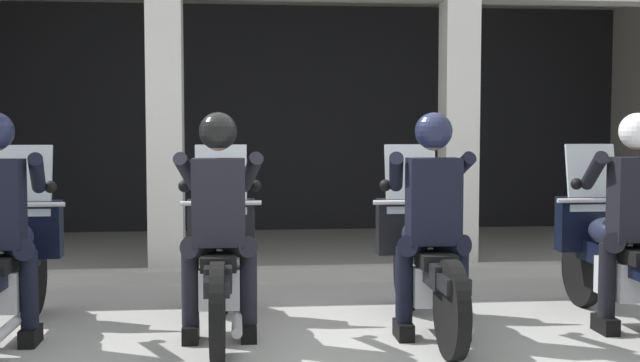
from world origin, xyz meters
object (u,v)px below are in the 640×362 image
police_officer_center_left (219,206)px  police_officer_far_right (635,203)px  motorcycle_far_left (11,265)px  motorcycle_center_left (220,263)px  motorcycle_center_right (423,261)px  police_officer_center_right (432,205)px  motorcycle_far_right (615,257)px

police_officer_center_left → police_officer_far_right: (2.96, -0.06, 0.00)m
motorcycle_far_left → police_officer_center_left: size_ratio=1.29×
motorcycle_center_left → motorcycle_center_right: bearing=1.3°
police_officer_center_left → police_officer_far_right: same height
police_officer_center_right → police_officer_center_left: bearing=-172.9°
police_officer_center_right → motorcycle_far_right: size_ratio=0.78×
police_officer_center_left → police_officer_far_right: bearing=2.9°
motorcycle_far_right → police_officer_center_right: bearing=-161.9°
motorcycle_far_right → police_officer_far_right: 0.52m
motorcycle_far_left → police_officer_far_right: (4.45, -0.37, 0.44)m
police_officer_center_right → police_officer_far_right: (1.48, 0.01, 0.00)m
motorcycle_center_right → police_officer_center_right: bearing=-80.5°
motorcycle_center_left → motorcycle_far_right: (2.96, -0.06, 0.00)m
motorcycle_center_right → police_officer_far_right: 1.57m
police_officer_center_right → police_officer_far_right: size_ratio=1.00×
motorcycle_center_right → police_officer_center_right: police_officer_center_right is taller
police_officer_center_left → police_officer_center_right: same height
motorcycle_far_right → motorcycle_far_left: bearing=-174.2°
motorcycle_center_right → police_officer_far_right: bearing=-0.6°
police_officer_center_right → motorcycle_far_right: (1.48, 0.30, -0.44)m
motorcycle_center_left → motorcycle_far_right: 2.97m
motorcycle_center_left → police_officer_center_right: bearing=-9.4°
motorcycle_center_left → motorcycle_center_right: same height
motorcycle_center_left → motorcycle_far_right: bearing=2.9°
police_officer_center_left → motorcycle_center_right: bearing=12.2°
motorcycle_center_left → police_officer_center_left: size_ratio=1.29×
motorcycle_center_right → motorcycle_far_right: 1.48m
police_officer_center_right → motorcycle_center_right: bearing=99.5°
motorcycle_center_left → police_officer_center_right: (1.48, -0.35, 0.44)m
motorcycle_far_right → police_officer_far_right: police_officer_far_right is taller
motorcycle_far_left → police_officer_center_left: (1.48, -0.31, 0.44)m
motorcycle_far_left → police_officer_center_right: bearing=-0.5°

